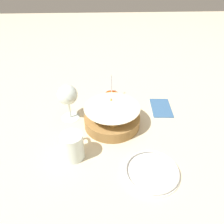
{
  "coord_description": "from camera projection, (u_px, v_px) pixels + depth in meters",
  "views": [
    {
      "loc": [
        -0.68,
        0.03,
        0.57
      ],
      "look_at": [
        -0.0,
        -0.01,
        0.07
      ],
      "focal_mm": 35.0,
      "sensor_mm": 36.0,
      "label": 1
    }
  ],
  "objects": [
    {
      "name": "food_basket",
      "position": [
        112.0,
        117.0,
        0.87
      ],
      "size": [
        0.22,
        0.22,
        0.1
      ],
      "color": "olive",
      "rests_on": "ground_plane"
    },
    {
      "name": "beer_mug",
      "position": [
        73.0,
        147.0,
        0.73
      ],
      "size": [
        0.11,
        0.07,
        0.1
      ],
      "color": "silver",
      "rests_on": "ground_plane"
    },
    {
      "name": "ground_plane",
      "position": [
        111.0,
        125.0,
        0.89
      ],
      "size": [
        4.0,
        4.0,
        0.0
      ],
      "primitive_type": "plane",
      "color": "beige"
    },
    {
      "name": "napkin",
      "position": [
        161.0,
        107.0,
        0.98
      ],
      "size": [
        0.15,
        0.09,
        0.01
      ],
      "color": "#38608E",
      "rests_on": "ground_plane"
    },
    {
      "name": "wine_glass",
      "position": [
        68.0,
        96.0,
        0.86
      ],
      "size": [
        0.08,
        0.08,
        0.15
      ],
      "color": "silver",
      "rests_on": "ground_plane"
    },
    {
      "name": "side_plate",
      "position": [
        152.0,
        171.0,
        0.69
      ],
      "size": [
        0.18,
        0.18,
        0.01
      ],
      "color": "white",
      "rests_on": "ground_plane"
    },
    {
      "name": "sauce_cup",
      "position": [
        112.0,
        97.0,
        1.01
      ],
      "size": [
        0.08,
        0.07,
        0.12
      ],
      "color": "#B7B7BC",
      "rests_on": "ground_plane"
    }
  ]
}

